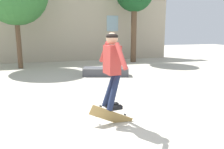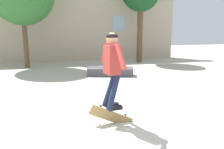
% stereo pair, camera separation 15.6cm
% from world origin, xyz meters
% --- Properties ---
extents(ground_plane, '(40.00, 40.00, 0.00)m').
position_xyz_m(ground_plane, '(0.00, 0.00, 0.00)').
color(ground_plane, beige).
extents(building_backdrop, '(13.56, 0.52, 5.18)m').
position_xyz_m(building_backdrop, '(-0.01, 9.24, 2.06)').
color(building_backdrop, '#B7A88E').
rests_on(building_backdrop, ground_plane).
extents(skate_ledge, '(1.85, 1.03, 0.32)m').
position_xyz_m(skate_ledge, '(1.27, 4.45, 0.16)').
color(skate_ledge, '#4C4C51').
rests_on(skate_ledge, ground_plane).
extents(skater, '(0.35, 1.13, 1.41)m').
position_xyz_m(skater, '(0.22, 0.07, 1.15)').
color(skater, '#B23833').
extents(skateboard_flipping, '(0.87, 0.13, 0.54)m').
position_xyz_m(skateboard_flipping, '(0.20, 0.07, 0.14)').
color(skateboard_flipping, '#AD894C').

